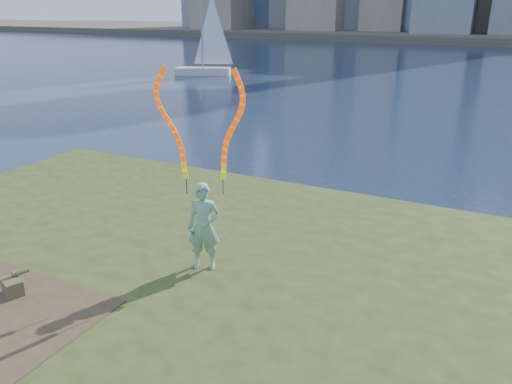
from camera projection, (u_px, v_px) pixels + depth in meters
The scene contains 6 objects.
ground at pixel (210, 301), 9.93m from camera, with size 320.00×320.00×0.00m, color #192640.
grassy_knoll at pixel (133, 354), 7.89m from camera, with size 20.00×18.00×0.80m.
far_shore at pixel (489, 35), 89.24m from camera, with size 320.00×40.00×1.20m, color #484334.
woman_with_ribbons at pixel (203, 199), 9.14m from camera, with size 1.94×0.82×4.07m.
canvas_bag at pixel (13, 286), 8.63m from camera, with size 0.49×0.55×0.39m.
sailboat at pixel (206, 59), 42.13m from camera, with size 4.82×3.09×7.41m.
Camera 1 is at (4.65, -7.22, 5.51)m, focal length 35.00 mm.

